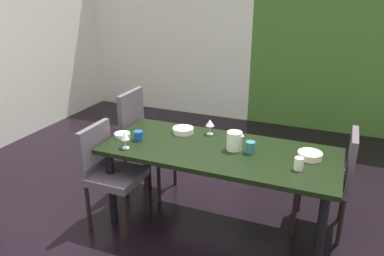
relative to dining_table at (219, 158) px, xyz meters
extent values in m
cube|color=black|center=(-0.52, -0.26, -0.68)|extent=(5.66, 6.38, 0.02)
cube|color=silver|center=(-1.90, 2.88, 0.61)|extent=(2.89, 0.10, 2.57)
cube|color=#42712A|center=(0.93, 2.88, 0.61)|extent=(2.76, 0.10, 2.57)
cube|color=black|center=(0.00, 0.00, 0.06)|extent=(1.99, 0.86, 0.04)
cylinder|color=black|center=(-0.90, 0.33, -0.31)|extent=(0.07, 0.07, 0.71)
cylinder|color=black|center=(0.90, 0.33, -0.31)|extent=(0.07, 0.07, 0.71)
cylinder|color=black|center=(-0.90, -0.33, -0.31)|extent=(0.07, 0.07, 0.71)
cylinder|color=black|center=(0.90, -0.33, -0.31)|extent=(0.07, 0.07, 0.71)
cube|color=#524750|center=(0.85, 0.31, -0.20)|extent=(0.44, 0.44, 0.07)
cube|color=#524750|center=(1.05, 0.31, 0.04)|extent=(0.05, 0.42, 0.47)
cylinder|color=black|center=(0.66, 0.12, -0.45)|extent=(0.04, 0.04, 0.44)
cylinder|color=black|center=(0.66, 0.50, -0.45)|extent=(0.04, 0.04, 0.44)
cylinder|color=black|center=(1.04, 0.12, -0.45)|extent=(0.04, 0.04, 0.44)
cylinder|color=black|center=(1.04, 0.50, -0.45)|extent=(0.04, 0.04, 0.44)
cube|color=#524750|center=(-0.85, 0.31, -0.20)|extent=(0.44, 0.44, 0.07)
cube|color=#524750|center=(-1.05, 0.31, 0.10)|extent=(0.05, 0.42, 0.60)
cylinder|color=black|center=(-0.66, 0.50, -0.45)|extent=(0.04, 0.04, 0.44)
cylinder|color=black|center=(-0.66, 0.12, -0.45)|extent=(0.04, 0.04, 0.44)
cylinder|color=black|center=(-1.04, 0.50, -0.45)|extent=(0.04, 0.04, 0.44)
cylinder|color=black|center=(-1.04, 0.12, -0.45)|extent=(0.04, 0.04, 0.44)
cube|color=#524750|center=(-0.85, -0.31, -0.20)|extent=(0.44, 0.44, 0.07)
cube|color=#524750|center=(-1.05, -0.31, 0.03)|extent=(0.05, 0.42, 0.45)
cylinder|color=black|center=(-0.66, -0.12, -0.45)|extent=(0.04, 0.04, 0.44)
cylinder|color=black|center=(-0.66, -0.50, -0.45)|extent=(0.04, 0.04, 0.44)
cylinder|color=black|center=(-1.04, -0.12, -0.45)|extent=(0.04, 0.04, 0.44)
cylinder|color=black|center=(-1.04, -0.50, -0.45)|extent=(0.04, 0.04, 0.44)
cylinder|color=silver|center=(-0.75, -0.29, 0.09)|extent=(0.06, 0.06, 0.00)
cylinder|color=silver|center=(-0.75, -0.29, 0.13)|extent=(0.01, 0.01, 0.08)
cone|color=silver|center=(-0.75, -0.29, 0.20)|extent=(0.08, 0.08, 0.07)
cylinder|color=silver|center=(-0.19, 0.29, 0.09)|extent=(0.06, 0.06, 0.00)
cylinder|color=silver|center=(-0.19, 0.29, 0.13)|extent=(0.01, 0.01, 0.08)
cone|color=silver|center=(-0.19, 0.29, 0.20)|extent=(0.08, 0.08, 0.06)
cylinder|color=white|center=(-0.91, -0.08, 0.10)|extent=(0.14, 0.14, 0.04)
cylinder|color=white|center=(-0.43, 0.22, 0.11)|extent=(0.20, 0.20, 0.05)
cylinder|color=#F5E1C5|center=(0.73, 0.11, 0.11)|extent=(0.19, 0.19, 0.05)
cylinder|color=#164894|center=(-0.74, -0.09, 0.13)|extent=(0.08, 0.08, 0.08)
cylinder|color=white|center=(0.67, -0.13, 0.13)|extent=(0.07, 0.07, 0.10)
cylinder|color=#2F6D70|center=(0.26, 0.03, 0.13)|extent=(0.08, 0.08, 0.10)
cylinder|color=white|center=(0.12, 0.04, 0.16)|extent=(0.13, 0.13, 0.16)
cone|color=white|center=(0.18, 0.04, 0.23)|extent=(0.05, 0.05, 0.03)
camera|label=1|loc=(0.89, -2.77, 1.41)|focal=35.00mm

